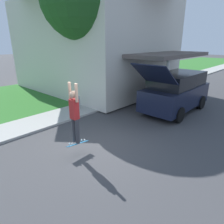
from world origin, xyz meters
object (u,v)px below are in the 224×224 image
Objects in this scene: skateboarder at (74,113)px; fire_hydrant at (78,103)px; skateboard at (78,143)px; suv_parked at (176,91)px.

fire_hydrant is at bearing 140.96° from skateboarder.
skateboarder is 1.10m from skateboard.
suv_parked is at bearing 87.45° from skateboard.
skateboarder is at bearing -92.19° from suv_parked.
skateboarder is (-0.25, -6.46, 0.42)m from suv_parked.
fire_hydrant is (-3.86, -3.53, -0.63)m from suv_parked.
fire_hydrant reaches higher than skateboard.
suv_parked is 6.43m from skateboard.
suv_parked is at bearing 87.81° from skateboarder.
skateboarder is 4.77m from fire_hydrant.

